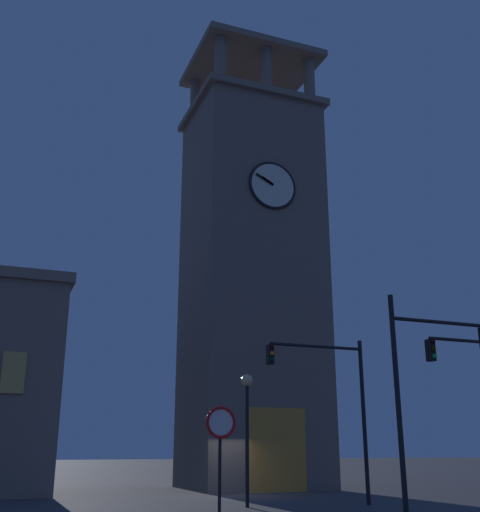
% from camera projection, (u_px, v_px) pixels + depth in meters
% --- Properties ---
extents(ground_plane, '(200.00, 200.00, 0.00)m').
position_uv_depth(ground_plane, '(234.00, 496.00, 27.88)').
color(ground_plane, '#424247').
extents(clocktower, '(7.71, 6.74, 28.37)m').
position_uv_depth(clocktower, '(252.00, 276.00, 36.25)').
color(clocktower, '#75665B').
rests_on(clocktower, ground_plane).
extents(traffic_signal_near, '(4.17, 0.41, 6.21)m').
position_uv_depth(traffic_signal_near, '(334.00, 390.00, 24.08)').
color(traffic_signal_near, black).
rests_on(traffic_signal_near, ground_plane).
extents(traffic_signal_far, '(3.76, 0.41, 6.63)m').
position_uv_depth(traffic_signal_far, '(426.00, 373.00, 19.09)').
color(traffic_signal_far, black).
rests_on(traffic_signal_far, ground_plane).
extents(street_lamp, '(0.44, 0.44, 4.75)m').
position_uv_depth(street_lamp, '(247.00, 412.00, 23.33)').
color(street_lamp, black).
rests_on(street_lamp, ground_plane).
extents(no_horn_sign, '(0.78, 0.14, 3.03)m').
position_uv_depth(no_horn_sign, '(221.00, 433.00, 15.06)').
color(no_horn_sign, black).
rests_on(no_horn_sign, ground_plane).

